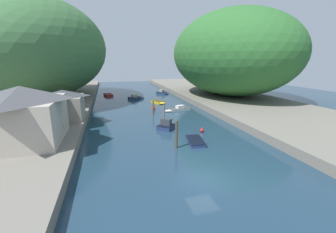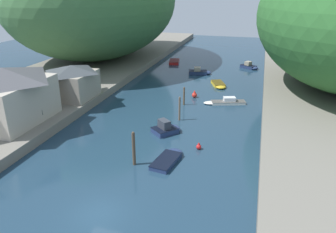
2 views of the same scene
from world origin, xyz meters
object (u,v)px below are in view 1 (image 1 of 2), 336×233
at_px(boathouse_shed, 64,104).
at_px(boat_far_right_bank, 194,139).
at_px(boat_red_skiff, 108,95).
at_px(boat_white_cruiser, 167,125).
at_px(boat_open_rowboat, 159,102).
at_px(channel_buoy_near, 202,130).
at_px(waterfront_building, 23,114).
at_px(person_on_quay, 63,129).
at_px(boat_small_dinghy, 177,109).
at_px(boat_moored_right, 163,93).
at_px(boat_far_upstream, 136,98).
at_px(channel_buoy_far, 154,108).

bearing_deg(boathouse_shed, boat_far_right_bank, -34.13).
relative_size(boat_red_skiff, boat_white_cruiser, 1.45).
distance_m(boat_open_rowboat, channel_buoy_near, 23.70).
relative_size(boat_far_right_bank, boat_open_rowboat, 1.04).
bearing_deg(channel_buoy_near, boat_white_cruiser, 144.22).
xyz_separation_m(waterfront_building, boat_white_cruiser, (17.92, 4.41, -4.00)).
bearing_deg(person_on_quay, boat_small_dinghy, -67.42).
relative_size(waterfront_building, boat_red_skiff, 1.81).
distance_m(boat_white_cruiser, person_on_quay, 14.74).
bearing_deg(boat_small_dinghy, boathouse_shed, 88.97).
xyz_separation_m(boat_white_cruiser, boat_moored_right, (7.78, 35.04, -0.05)).
xyz_separation_m(boat_far_upstream, boat_open_rowboat, (4.64, -7.26, -0.15)).
distance_m(boat_far_upstream, channel_buoy_far, 14.41).
bearing_deg(boat_small_dinghy, boat_far_upstream, 4.42).
height_order(boat_far_right_bank, boat_moored_right, boat_moored_right).
height_order(boat_far_upstream, boat_open_rowboat, boat_far_upstream).
bearing_deg(boathouse_shed, boat_open_rowboat, 38.76).
bearing_deg(boathouse_shed, channel_buoy_far, 26.72).
bearing_deg(boathouse_shed, boat_white_cruiser, -19.38).
height_order(boat_small_dinghy, boat_white_cruiser, boat_white_cruiser).
distance_m(boat_far_upstream, person_on_quay, 33.81).
distance_m(boat_small_dinghy, boat_white_cruiser, 13.04).
distance_m(boathouse_shed, boat_far_upstream, 26.60).
height_order(boathouse_shed, boat_far_right_bank, boathouse_shed).
height_order(boat_moored_right, channel_buoy_far, boat_moored_right).
relative_size(waterfront_building, channel_buoy_near, 12.27).
relative_size(boat_far_right_bank, person_on_quay, 2.95).
relative_size(boat_open_rowboat, boat_moored_right, 1.16).
bearing_deg(boat_moored_right, channel_buoy_near, 28.04).
bearing_deg(boat_red_skiff, boat_white_cruiser, -87.89).
xyz_separation_m(boat_white_cruiser, channel_buoy_near, (4.43, -3.19, -0.17)).
bearing_deg(channel_buoy_far, boat_white_cruiser, -92.29).
distance_m(boat_red_skiff, boat_open_rowboat, 19.88).
height_order(boat_moored_right, person_on_quay, person_on_quay).
xyz_separation_m(boat_red_skiff, person_on_quay, (-5.50, -39.74, 1.86)).
distance_m(waterfront_building, boat_white_cruiser, 18.89).
bearing_deg(boat_red_skiff, waterfront_building, -114.15).
height_order(waterfront_building, boat_moored_right, waterfront_building).
distance_m(channel_buoy_far, person_on_quay, 22.51).
relative_size(boat_white_cruiser, boat_moored_right, 0.93).
xyz_separation_m(waterfront_building, boathouse_shed, (2.51, 9.84, -0.91)).
relative_size(boathouse_shed, channel_buoy_near, 7.99).
bearing_deg(boat_moored_right, boat_open_rowboat, 16.10).
distance_m(boat_red_skiff, boat_moored_right, 16.56).
bearing_deg(waterfront_building, boat_white_cruiser, 13.84).
bearing_deg(channel_buoy_near, boathouse_shed, 156.53).
xyz_separation_m(boat_far_right_bank, boat_moored_right, (5.79, 41.41, 0.21)).
xyz_separation_m(boat_far_upstream, boat_moored_right, (9.08, 7.29, 0.01)).
height_order(boat_red_skiff, channel_buoy_near, channel_buoy_near).
bearing_deg(channel_buoy_near, boat_red_skiff, 108.42).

